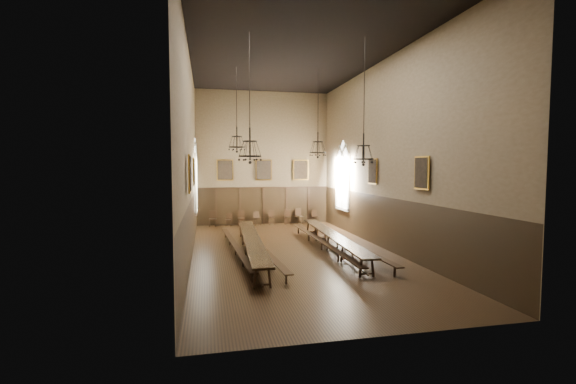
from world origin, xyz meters
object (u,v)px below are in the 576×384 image
object	(u,v)px
chandelier_back_right	(318,147)
chair_3	(257,221)
bench_right_inner	(322,244)
chair_4	(272,220)
bench_left_outer	(236,249)
chandelier_front_right	(363,151)
chair_2	(241,221)
chandelier_back_left	(237,142)
chandelier_front_left	(250,148)
chair_0	(213,222)
bench_right_outer	(345,244)
chair_1	(229,222)
chair_5	(288,220)
chair_6	(299,219)
table_right	(332,242)
bench_left_inner	(259,248)
chair_7	(315,219)
table_left	(252,247)

from	to	relation	value
chandelier_back_right	chair_3	bearing A→B (deg)	112.16
bench_right_inner	chair_4	world-z (taller)	chair_4
bench_left_outer	chandelier_front_right	world-z (taller)	chandelier_front_right
chandelier_front_right	chair_2	bearing A→B (deg)	108.99
chair_3	chandelier_back_left	bearing A→B (deg)	-122.11
chair_3	chandelier_front_left	size ratio (longest dim) A/B	0.19
chair_2	chair_4	world-z (taller)	chair_2
chair_3	chair_2	bearing A→B (deg)	160.77
chair_0	chandelier_back_left	xyz separation A→B (m)	(1.20, -5.56, 4.90)
bench_right_outer	chair_1	size ratio (longest dim) A/B	11.73
chandelier_front_left	bench_left_outer	bearing A→B (deg)	100.03
chair_4	chair_5	world-z (taller)	chair_5
chandelier_front_left	chandelier_back_right	bearing A→B (deg)	49.10
chandelier_front_right	bench_right_outer	bearing A→B (deg)	83.95
chair_6	bench_right_outer	bearing A→B (deg)	-99.22
chair_2	chair_3	bearing A→B (deg)	0.33
table_right	chair_3	xyz separation A→B (m)	(-2.48, 8.42, -0.11)
bench_left_outer	chair_0	bearing A→B (deg)	95.91
chair_1	bench_right_inner	bearing A→B (deg)	-48.29
chair_2	chair_3	distance (m)	1.06
chair_3	chandelier_back_right	distance (m)	8.02
bench_right_outer	chandelier_back_right	xyz separation A→B (m)	(-0.65, 2.43, 4.67)
bench_left_inner	chair_7	xyz separation A→B (m)	(5.11, 8.65, -0.01)
bench_right_outer	chair_5	world-z (taller)	chair_5
chair_1	chandelier_front_right	xyz separation A→B (m)	(4.70, -11.18, 4.32)
bench_right_inner	chandelier_front_left	world-z (taller)	chandelier_front_left
chandelier_front_left	chandelier_front_right	size ratio (longest dim) A/B	0.98
bench_left_inner	bench_right_inner	size ratio (longest dim) A/B	1.00
chair_1	chandelier_back_left	world-z (taller)	chandelier_back_left
table_left	chair_2	world-z (taller)	chair_2
bench_right_outer	chair_0	distance (m)	10.41
bench_right_outer	chandelier_back_right	size ratio (longest dim) A/B	2.25
chandelier_front_right	bench_left_inner	bearing A→B (deg)	145.84
bench_left_outer	bench_left_inner	bearing A→B (deg)	-8.65
chair_4	chair_7	world-z (taller)	chair_4
table_right	bench_right_inner	xyz separation A→B (m)	(-0.49, 0.12, -0.10)
bench_left_inner	chair_0	world-z (taller)	chair_0
chandelier_back_right	chandelier_front_right	world-z (taller)	same
chair_5	chandelier_front_left	distance (m)	12.26
chair_6	chandelier_front_right	bearing A→B (deg)	-100.97
bench_right_outer	chair_4	world-z (taller)	chair_4
chandelier_front_left	chandelier_front_right	bearing A→B (deg)	-5.27
table_right	bench_left_outer	size ratio (longest dim) A/B	1.07
chair_1	chandelier_back_right	world-z (taller)	chandelier_back_right
bench_right_outer	chandelier_front_left	xyz separation A→B (m)	(-4.75, -2.30, 4.36)
chair_0	chandelier_front_left	size ratio (longest dim) A/B	0.22
table_right	chandelier_front_right	bearing A→B (deg)	-83.01
table_left	bench_right_inner	size ratio (longest dim) A/B	1.05
chair_6	chandelier_front_left	distance (m)	12.57
bench_right_outer	chair_2	bearing A→B (deg)	115.99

